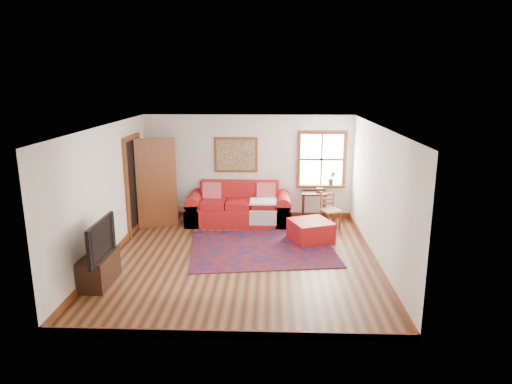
{
  "coord_description": "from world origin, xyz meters",
  "views": [
    {
      "loc": [
        0.58,
        -8.07,
        3.32
      ],
      "look_at": [
        0.26,
        0.6,
        1.16
      ],
      "focal_mm": 32.0,
      "sensor_mm": 36.0,
      "label": 1
    }
  ],
  "objects_px": {
    "red_ottoman": "(311,231)",
    "side_table": "(314,197)",
    "red_leather_sofa": "(239,209)",
    "media_cabinet": "(99,269)",
    "ladder_back_chair": "(329,208)"
  },
  "relations": [
    {
      "from": "media_cabinet",
      "to": "ladder_back_chair",
      "type": "bearing_deg",
      "value": 36.81
    },
    {
      "from": "side_table",
      "to": "red_leather_sofa",
      "type": "bearing_deg",
      "value": -175.84
    },
    {
      "from": "red_ottoman",
      "to": "side_table",
      "type": "distance_m",
      "value": 1.43
    },
    {
      "from": "red_ottoman",
      "to": "media_cabinet",
      "type": "xyz_separation_m",
      "value": [
        -3.67,
        -2.18,
        0.03
      ]
    },
    {
      "from": "red_leather_sofa",
      "to": "side_table",
      "type": "xyz_separation_m",
      "value": [
        1.77,
        0.13,
        0.28
      ]
    },
    {
      "from": "red_ottoman",
      "to": "side_table",
      "type": "xyz_separation_m",
      "value": [
        0.18,
        1.37,
        0.37
      ]
    },
    {
      "from": "media_cabinet",
      "to": "side_table",
      "type": "bearing_deg",
      "value": 42.71
    },
    {
      "from": "red_leather_sofa",
      "to": "red_ottoman",
      "type": "xyz_separation_m",
      "value": [
        1.59,
        -1.24,
        -0.09
      ]
    },
    {
      "from": "red_leather_sofa",
      "to": "media_cabinet",
      "type": "xyz_separation_m",
      "value": [
        -2.08,
        -3.42,
        -0.06
      ]
    },
    {
      "from": "red_leather_sofa",
      "to": "red_ottoman",
      "type": "relative_size",
      "value": 3.13
    },
    {
      "from": "red_ottoman",
      "to": "media_cabinet",
      "type": "distance_m",
      "value": 4.27
    },
    {
      "from": "red_leather_sofa",
      "to": "ladder_back_chair",
      "type": "xyz_separation_m",
      "value": [
        2.09,
        -0.31,
        0.14
      ]
    },
    {
      "from": "side_table",
      "to": "media_cabinet",
      "type": "xyz_separation_m",
      "value": [
        -3.85,
        -3.55,
        -0.34
      ]
    },
    {
      "from": "red_ottoman",
      "to": "side_table",
      "type": "height_order",
      "value": "side_table"
    },
    {
      "from": "red_leather_sofa",
      "to": "ladder_back_chair",
      "type": "bearing_deg",
      "value": -8.35
    }
  ]
}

